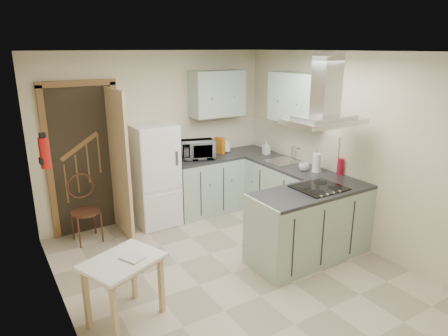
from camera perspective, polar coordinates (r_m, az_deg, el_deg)
floor at (r=4.85m, az=1.32°, el=-14.77°), size 4.20×4.20×0.00m
ceiling at (r=4.12m, az=1.56°, el=16.29°), size 4.20×4.20×0.00m
back_wall at (r=6.13m, az=-9.48°, el=4.49°), size 3.60×0.00×3.60m
left_wall at (r=3.70m, az=-22.60°, el=-4.91°), size 0.00×4.20×4.20m
right_wall at (r=5.49m, az=17.34°, el=2.49°), size 0.00×4.20×4.20m
doorway at (r=5.83m, az=-19.27°, el=1.09°), size 1.10×0.12×2.10m
fridge at (r=5.91m, az=-9.90°, el=-1.01°), size 0.60×0.60×1.50m
counter_back at (r=6.36m, az=-2.59°, el=-2.33°), size 1.08×0.60×0.90m
counter_right at (r=6.28m, az=7.17°, el=-2.70°), size 0.60×1.95×0.90m
splashback at (r=6.55m, az=-1.63°, el=4.63°), size 1.68×0.02×0.50m
wall_cabinet_back at (r=6.30m, az=-0.99°, el=10.58°), size 0.85×0.35×0.70m
wall_cabinet_right at (r=5.84m, az=10.36°, el=9.82°), size 0.35×0.90×0.70m
peninsula at (r=5.09m, az=12.28°, el=-7.80°), size 1.55×0.65×0.90m
hob at (r=4.99m, az=13.43°, el=-2.75°), size 0.58×0.50×0.01m
extractor_hood at (r=4.78m, az=14.10°, el=6.48°), size 0.90×0.55×0.10m
sink at (r=6.02m, az=8.37°, el=0.92°), size 0.45×0.40×0.01m
fire_extinguisher at (r=4.49m, az=-24.25°, el=1.96°), size 0.10×0.10×0.32m
drop_leaf_table at (r=4.09m, az=-13.99°, el=-16.54°), size 0.84×0.74×0.65m
bentwood_chair at (r=5.69m, az=-19.16°, el=-5.97°), size 0.40×0.40×0.85m
microwave at (r=6.12m, az=-3.80°, el=2.64°), size 0.58×0.47×0.28m
kettle at (r=6.49m, az=0.34°, el=3.10°), size 0.17×0.17×0.19m
cereal_box at (r=6.41m, az=-0.65°, el=3.24°), size 0.12×0.19×0.26m
soap_bottle at (r=6.39m, az=6.06°, el=2.90°), size 0.10×0.10×0.21m
paper_towel at (r=5.57m, az=13.08°, el=0.76°), size 0.13×0.13×0.27m
cup at (r=5.63m, az=11.34°, el=0.16°), size 0.18×0.18×0.11m
red_bottle at (r=5.56m, az=16.24°, el=0.20°), size 0.10×0.10×0.22m
book at (r=3.85m, az=-13.85°, el=-12.32°), size 0.23×0.26×0.10m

